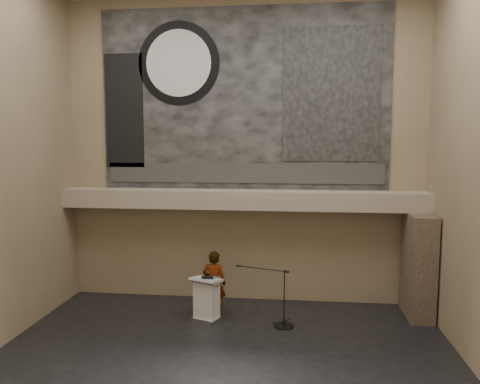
# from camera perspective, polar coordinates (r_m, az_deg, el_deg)

# --- Properties ---
(floor) EXTENTS (10.00, 10.00, 0.00)m
(floor) POSITION_cam_1_polar(r_m,az_deg,el_deg) (10.28, -2.14, -20.12)
(floor) COLOR black
(floor) RESTS_ON ground
(wall_back) EXTENTS (10.00, 0.02, 8.50)m
(wall_back) POSITION_cam_1_polar(r_m,az_deg,el_deg) (13.17, 0.39, 4.93)
(wall_back) COLOR #7C6D4E
(wall_back) RESTS_ON floor
(wall_front) EXTENTS (10.00, 0.02, 8.50)m
(wall_front) POSITION_cam_1_polar(r_m,az_deg,el_deg) (5.29, -8.83, 2.67)
(wall_front) COLOR #7C6D4E
(wall_front) RESTS_ON floor
(soffit) EXTENTS (10.00, 0.80, 0.50)m
(soffit) POSITION_cam_1_polar(r_m,az_deg,el_deg) (12.87, 0.20, -0.91)
(soffit) COLOR gray
(soffit) RESTS_ON wall_back
(sprinkler_left) EXTENTS (0.04, 0.04, 0.06)m
(sprinkler_left) POSITION_cam_1_polar(r_m,az_deg,el_deg) (13.13, -6.79, -2.04)
(sprinkler_left) COLOR #B2893D
(sprinkler_left) RESTS_ON soffit
(sprinkler_right) EXTENTS (0.04, 0.04, 0.06)m
(sprinkler_right) POSITION_cam_1_polar(r_m,az_deg,el_deg) (12.79, 8.67, -2.29)
(sprinkler_right) COLOR #B2893D
(sprinkler_right) RESTS_ON soffit
(banner) EXTENTS (8.00, 0.05, 5.00)m
(banner) POSITION_cam_1_polar(r_m,az_deg,el_deg) (13.18, 0.38, 11.24)
(banner) COLOR black
(banner) RESTS_ON wall_back
(banner_text_strip) EXTENTS (7.76, 0.02, 0.55)m
(banner_text_strip) POSITION_cam_1_polar(r_m,az_deg,el_deg) (13.13, 0.36, 2.31)
(banner_text_strip) COLOR #2B2B2B
(banner_text_strip) RESTS_ON banner
(banner_clock_rim) EXTENTS (2.30, 0.02, 2.30)m
(banner_clock_rim) POSITION_cam_1_polar(r_m,az_deg,el_deg) (13.57, -7.49, 15.30)
(banner_clock_rim) COLOR black
(banner_clock_rim) RESTS_ON banner
(banner_clock_face) EXTENTS (1.84, 0.02, 1.84)m
(banner_clock_face) POSITION_cam_1_polar(r_m,az_deg,el_deg) (13.55, -7.51, 15.32)
(banner_clock_face) COLOR silver
(banner_clock_face) RESTS_ON banner
(banner_building_print) EXTENTS (2.60, 0.02, 3.60)m
(banner_building_print) POSITION_cam_1_polar(r_m,az_deg,el_deg) (13.11, 11.07, 11.59)
(banner_building_print) COLOR black
(banner_building_print) RESTS_ON banner
(banner_brick_print) EXTENTS (1.10, 0.02, 3.20)m
(banner_brick_print) POSITION_cam_1_polar(r_m,az_deg,el_deg) (13.90, -13.92, 9.57)
(banner_brick_print) COLOR black
(banner_brick_print) RESTS_ON banner
(stone_pier) EXTENTS (0.60, 1.40, 2.70)m
(stone_pier) POSITION_cam_1_polar(r_m,az_deg,el_deg) (13.07, 20.91, -8.37)
(stone_pier) COLOR #423328
(stone_pier) RESTS_ON floor
(lectern) EXTENTS (0.87, 0.75, 1.14)m
(lectern) POSITION_cam_1_polar(r_m,az_deg,el_deg) (12.23, -4.09, -12.87)
(lectern) COLOR silver
(lectern) RESTS_ON floor
(binder) EXTENTS (0.35, 0.31, 0.04)m
(binder) POSITION_cam_1_polar(r_m,az_deg,el_deg) (12.03, -3.99, -10.39)
(binder) COLOR black
(binder) RESTS_ON lectern
(papers) EXTENTS (0.26, 0.33, 0.00)m
(papers) POSITION_cam_1_polar(r_m,az_deg,el_deg) (12.04, -4.54, -10.44)
(papers) COLOR silver
(papers) RESTS_ON lectern
(speaker_person) EXTENTS (0.67, 0.48, 1.73)m
(speaker_person) POSITION_cam_1_polar(r_m,az_deg,el_deg) (12.41, -3.17, -11.06)
(speaker_person) COLOR white
(speaker_person) RESTS_ON floor
(mic_stand) EXTENTS (1.50, 0.66, 1.43)m
(mic_stand) POSITION_cam_1_polar(r_m,az_deg,el_deg) (12.00, 5.15, -14.98)
(mic_stand) COLOR black
(mic_stand) RESTS_ON floor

